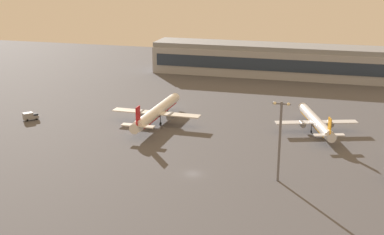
# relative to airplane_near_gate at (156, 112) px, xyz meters

# --- Properties ---
(ground_plane) EXTENTS (416.00, 416.00, 0.00)m
(ground_plane) POSITION_rel_airplane_near_gate_xyz_m (25.91, -42.94, -4.25)
(ground_plane) COLOR #4C4C51
(terminal_building) EXTENTS (130.76, 22.40, 16.40)m
(terminal_building) POSITION_rel_airplane_near_gate_xyz_m (33.89, 95.33, 3.84)
(terminal_building) COLOR #9EA3AD
(terminal_building) RESTS_ON ground
(airplane_near_gate) EXTENTS (34.05, 43.79, 11.25)m
(airplane_near_gate) POSITION_rel_airplane_near_gate_xyz_m (0.00, 0.00, 0.00)
(airplane_near_gate) COLOR silver
(airplane_near_gate) RESTS_ON ground
(airplane_taxiway_distant) EXTENTS (29.01, 36.88, 9.72)m
(airplane_taxiway_distant) POSITION_rel_airplane_near_gate_xyz_m (58.17, 5.96, -0.58)
(airplane_taxiway_distant) COLOR silver
(airplane_taxiway_distant) RESTS_ON ground
(catering_truck) EXTENTS (5.48, 5.81, 3.05)m
(catering_truck) POSITION_rel_airplane_near_gate_xyz_m (-47.94, -9.24, -2.67)
(catering_truck) COLOR gray
(catering_truck) RESTS_ON ground
(apron_light_west) EXTENTS (4.80, 0.90, 22.93)m
(apron_light_west) POSITION_rel_airplane_near_gate_xyz_m (50.07, -41.34, 9.01)
(apron_light_west) COLOR slate
(apron_light_west) RESTS_ON ground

